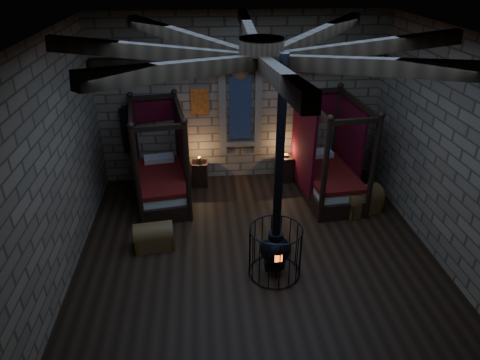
{
  "coord_description": "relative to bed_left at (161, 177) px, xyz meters",
  "views": [
    {
      "loc": [
        -0.96,
        -6.74,
        5.32
      ],
      "look_at": [
        -0.28,
        0.6,
        1.4
      ],
      "focal_mm": 32.0,
      "sensor_mm": 36.0,
      "label": 1
    }
  ],
  "objects": [
    {
      "name": "room",
      "position": [
        2.0,
        -2.37,
        3.17
      ],
      "size": [
        7.02,
        7.02,
        4.29
      ],
      "color": "black",
      "rests_on": "ground"
    },
    {
      "name": "bed_left",
      "position": [
        0.0,
        0.0,
        0.0
      ],
      "size": [
        1.45,
        2.34,
        2.31
      ],
      "rotation": [
        0.0,
        0.0,
        0.14
      ],
      "color": "black",
      "rests_on": "ground"
    },
    {
      "name": "bed_right",
      "position": [
        4.0,
        -0.17,
        0.02
      ],
      "size": [
        1.39,
        2.38,
        2.39
      ],
      "rotation": [
        0.0,
        0.0,
        0.08
      ],
      "color": "black",
      "rests_on": "ground"
    },
    {
      "name": "trunk_left",
      "position": [
        -0.04,
        -1.98,
        -0.32
      ],
      "size": [
        0.83,
        0.58,
        0.57
      ],
      "rotation": [
        0.0,
        0.0,
        0.12
      ],
      "color": "brown",
      "rests_on": "ground"
    },
    {
      "name": "trunk_right",
      "position": [
        4.59,
        -1.04,
        -0.28
      ],
      "size": [
        1.01,
        0.81,
        0.65
      ],
      "rotation": [
        0.0,
        0.0,
        0.32
      ],
      "color": "brown",
      "rests_on": "ground"
    },
    {
      "name": "nightstand_left",
      "position": [
        0.92,
        0.58,
        -0.23
      ],
      "size": [
        0.43,
        0.42,
        0.8
      ],
      "rotation": [
        0.0,
        0.0,
        -0.07
      ],
      "color": "black",
      "rests_on": "ground"
    },
    {
      "name": "nightstand_right",
      "position": [
        3.11,
        0.63,
        -0.22
      ],
      "size": [
        0.47,
        0.45,
        0.75
      ],
      "rotation": [
        0.0,
        0.0,
        0.09
      ],
      "color": "black",
      "rests_on": "ground"
    },
    {
      "name": "stove",
      "position": [
        2.26,
        -3.01,
        0.04
      ],
      "size": [
        0.97,
        0.97,
        4.05
      ],
      "rotation": [
        0.0,
        0.0,
        0.06
      ],
      "color": "black",
      "rests_on": "ground"
    }
  ]
}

